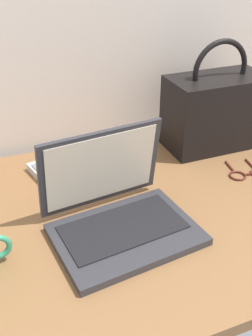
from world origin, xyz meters
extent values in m
cube|color=brown|center=(0.00, 0.00, 0.01)|extent=(1.60, 0.76, 0.03)
cube|color=#2D2D33|center=(-0.08, -0.10, 0.04)|extent=(0.33, 0.25, 0.02)
cube|color=black|center=(-0.08, -0.08, 0.05)|extent=(0.28, 0.17, 0.00)
cube|color=#2D2D33|center=(-0.09, 0.03, 0.15)|extent=(0.30, 0.07, 0.20)
cube|color=beige|center=(-0.09, 0.02, 0.15)|extent=(0.27, 0.06, 0.17)
cube|color=#B7B7B7|center=(-0.19, 0.21, 0.04)|extent=(0.08, 0.17, 0.02)
cube|color=slate|center=(-0.19, 0.21, 0.05)|extent=(0.06, 0.12, 0.00)
torus|color=#591E19|center=(0.31, 0.02, 0.03)|extent=(0.05, 0.05, 0.01)
cube|color=#591E19|center=(0.34, 0.02, 0.03)|extent=(0.02, 0.01, 0.00)
cube|color=#591E19|center=(0.32, 0.07, 0.03)|extent=(0.01, 0.06, 0.00)
cube|color=#591E19|center=(0.38, 0.06, 0.03)|extent=(0.01, 0.06, 0.00)
cube|color=black|center=(0.35, 0.22, 0.14)|extent=(0.30, 0.16, 0.22)
torus|color=black|center=(0.35, 0.22, 0.27)|extent=(0.18, 0.02, 0.18)
camera|label=1|loc=(-0.33, -0.72, 0.62)|focal=42.46mm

